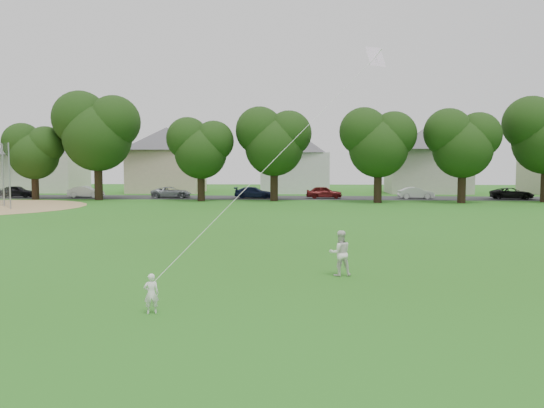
{
  "coord_description": "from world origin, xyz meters",
  "views": [
    {
      "loc": [
        0.98,
        -13.3,
        3.43
      ],
      "look_at": [
        0.08,
        2.0,
        2.3
      ],
      "focal_mm": 35.0,
      "sensor_mm": 36.0,
      "label": 1
    }
  ],
  "objects": [
    {
      "name": "parked_cars",
      "position": [
        0.68,
        41.0,
        0.6
      ],
      "size": [
        62.37,
        2.44,
        1.25
      ],
      "color": "black",
      "rests_on": "ground"
    },
    {
      "name": "kite",
      "position": [
        0.51,
        2.27,
        3.97
      ],
      "size": [
        3.47,
        4.09,
        11.65
      ],
      "color": "white",
      "rests_on": "ground"
    },
    {
      "name": "house_row",
      "position": [
        0.09,
        52.0,
        4.89
      ],
      "size": [
        76.94,
        14.04,
        10.36
      ],
      "color": "silver",
      "rests_on": "ground"
    },
    {
      "name": "ground",
      "position": [
        0.0,
        0.0,
        0.0
      ],
      "size": [
        160.0,
        160.0,
        0.0
      ],
      "primitive_type": "plane",
      "color": "#286116",
      "rests_on": "ground"
    },
    {
      "name": "street",
      "position": [
        0.0,
        42.0,
        0.01
      ],
      "size": [
        90.0,
        7.0,
        0.01
      ],
      "primitive_type": "cube",
      "color": "#2D2D30",
      "rests_on": "ground"
    },
    {
      "name": "older_boy",
      "position": [
        2.13,
        3.02,
        0.71
      ],
      "size": [
        0.78,
        0.66,
        1.42
      ],
      "primitive_type": "imported",
      "rotation": [
        0.0,
        0.0,
        3.33
      ],
      "color": "white",
      "rests_on": "ground"
    },
    {
      "name": "toddler",
      "position": [
        -2.51,
        -1.46,
        0.47
      ],
      "size": [
        0.4,
        0.32,
        0.94
      ],
      "primitive_type": "imported",
      "rotation": [
        0.0,
        0.0,
        3.47
      ],
      "color": "white",
      "rests_on": "ground"
    },
    {
      "name": "tree_row",
      "position": [
        0.64,
        36.45,
        6.07
      ],
      "size": [
        80.09,
        8.68,
        10.89
      ],
      "color": "black",
      "rests_on": "ground"
    }
  ]
}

